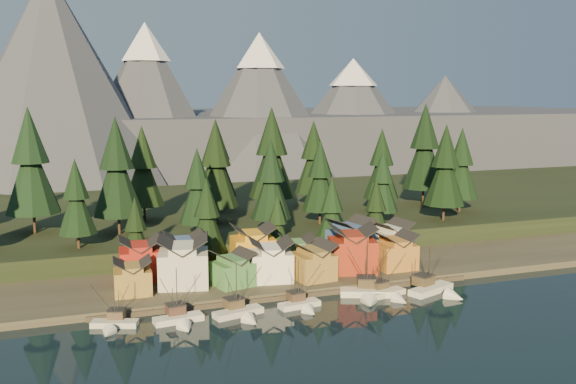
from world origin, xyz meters
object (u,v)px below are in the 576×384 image
object	(u,v)px
boat_6	(436,283)
house_front_0	(133,275)
house_front_1	(183,260)
boat_1	(180,312)
boat_4	(368,286)
boat_2	(241,306)
boat_3	(302,298)
boat_0	(113,318)
house_back_1	(184,253)
boat_5	(388,288)
house_back_0	(140,257)

from	to	relation	value
boat_6	house_front_0	xyz separation A→B (m)	(-59.39, 15.87, 2.93)
house_front_1	boat_1	bearing A→B (deg)	-90.42
boat_4	house_front_1	xyz separation A→B (m)	(-34.43, 15.62, 4.50)
boat_1	house_front_0	xyz separation A→B (m)	(-6.56, 15.58, 3.15)
boat_1	boat_2	bearing A→B (deg)	-8.10
boat_3	house_front_0	distance (m)	33.87
house_front_0	house_front_1	world-z (taller)	house_front_1
boat_0	boat_1	distance (m)	11.63
house_front_0	house_front_1	bearing A→B (deg)	14.70
boat_0	house_back_1	world-z (taller)	house_back_1
boat_4	house_back_1	distance (m)	40.63
boat_3	boat_5	bearing A→B (deg)	-6.72
boat_0	boat_5	distance (m)	53.88
house_front_0	house_back_1	size ratio (longest dim) A/B	0.79
boat_2	boat_6	bearing A→B (deg)	-13.50
boat_4	boat_6	xyz separation A→B (m)	(14.41, -2.45, -0.10)
boat_4	boat_2	bearing A→B (deg)	-153.28
house_front_0	house_back_0	bearing A→B (deg)	77.86
house_back_0	house_back_1	world-z (taller)	house_back_1
house_front_0	house_back_1	bearing A→B (deg)	42.71
boat_4	boat_5	distance (m)	4.16
boat_5	house_front_1	distance (m)	42.21
boat_3	house_front_1	world-z (taller)	house_front_1
boat_2	boat_4	size ratio (longest dim) A/B	0.86
boat_1	boat_6	bearing A→B (deg)	-6.86
boat_5	boat_6	bearing A→B (deg)	-19.73
boat_0	boat_5	bearing A→B (deg)	18.72
house_front_0	house_front_1	distance (m)	10.91
boat_0	house_back_1	size ratio (longest dim) A/B	1.04
boat_3	house_front_0	xyz separation A→B (m)	(-30.10, 15.18, 3.25)
boat_1	boat_4	distance (m)	38.48
boat_3	house_front_0	bearing A→B (deg)	144.82
boat_6	house_front_0	world-z (taller)	boat_6
boat_0	house_front_1	distance (m)	22.86
boat_0	boat_2	xyz separation A→B (m)	(22.75, -2.05, 0.21)
boat_3	house_back_0	distance (m)	37.29
boat_1	house_back_1	bearing A→B (deg)	71.30
boat_1	boat_2	xyz separation A→B (m)	(11.26, -0.30, -0.04)
boat_3	boat_5	world-z (taller)	boat_5
house_front_0	house_back_0	distance (m)	10.02
boat_2	boat_6	size ratio (longest dim) A/B	0.88
house_back_0	boat_1	bearing A→B (deg)	-78.23
boat_0	boat_3	bearing A→B (deg)	17.36
boat_0	boat_5	xyz separation A→B (m)	(53.87, -0.79, 0.10)
boat_0	boat_6	xyz separation A→B (m)	(64.33, -2.03, 0.46)
boat_4	boat_0	bearing A→B (deg)	-157.99
boat_6	house_front_1	xyz separation A→B (m)	(-48.84, 18.07, 4.60)
boat_1	house_back_1	size ratio (longest dim) A/B	1.16
house_back_0	house_back_1	xyz separation A→B (m)	(9.50, 0.45, 0.12)
boat_6	house_front_0	bearing A→B (deg)	143.68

